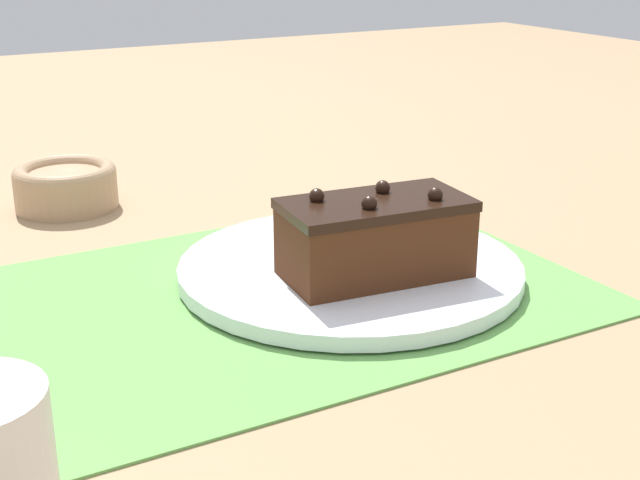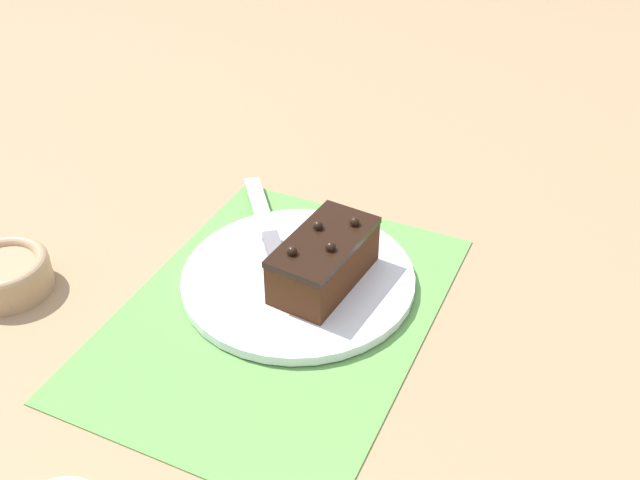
% 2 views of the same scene
% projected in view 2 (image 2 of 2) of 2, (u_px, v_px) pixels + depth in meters
% --- Properties ---
extents(ground_plane, '(3.00, 3.00, 0.00)m').
position_uv_depth(ground_plane, '(277.00, 314.00, 0.87)').
color(ground_plane, '#9E7F5B').
extents(placemat_woven, '(0.46, 0.34, 0.00)m').
position_uv_depth(placemat_woven, '(277.00, 312.00, 0.87)').
color(placemat_woven, '#609E4C').
rests_on(placemat_woven, ground_plane).
extents(cake_plate, '(0.28, 0.28, 0.01)m').
position_uv_depth(cake_plate, '(302.00, 279.00, 0.91)').
color(cake_plate, white).
rests_on(cake_plate, placemat_woven).
extents(chocolate_cake, '(0.15, 0.09, 0.07)m').
position_uv_depth(chocolate_cake, '(324.00, 260.00, 0.88)').
color(chocolate_cake, '#472614').
rests_on(chocolate_cake, cake_plate).
extents(serving_knife, '(0.19, 0.15, 0.01)m').
position_uv_depth(serving_knife, '(270.00, 235.00, 0.96)').
color(serving_knife, slate).
rests_on(serving_knife, cake_plate).
extents(small_bowl, '(0.10, 0.10, 0.05)m').
position_uv_depth(small_bowl, '(6.00, 273.00, 0.89)').
color(small_bowl, tan).
rests_on(small_bowl, ground_plane).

